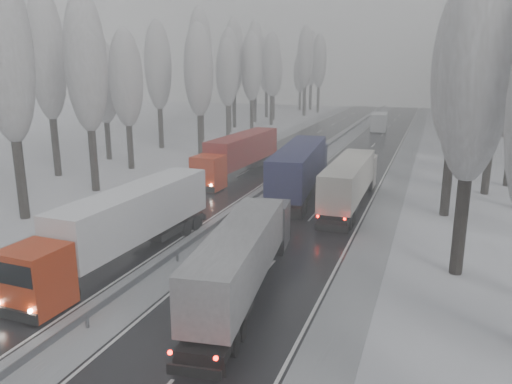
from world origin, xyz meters
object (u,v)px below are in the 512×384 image
Objects in this scene: truck_cream_box at (351,179)px; truck_red_white at (125,221)px; truck_blue_box at (301,166)px; truck_red_red at (239,153)px; truck_grey_tarp at (245,252)px; box_truck_distant at (379,122)px.

truck_red_white is (-10.21, -15.91, 0.10)m from truck_cream_box.
truck_blue_box is 1.09× the size of truck_red_red.
truck_cream_box is at bearing -28.54° from truck_red_red.
truck_grey_tarp is 0.94× the size of truck_cream_box.
truck_red_white is at bearing -81.53° from truck_red_red.
truck_red_white reaches higher than box_truck_distant.
truck_blue_box is at bearing 157.74° from truck_cream_box.
truck_blue_box is 1.16× the size of truck_cream_box.
truck_grey_tarp is at bearing -92.68° from box_truck_distant.
truck_red_red is (-12.59, 7.64, 0.14)m from truck_cream_box.
truck_blue_box is at bearing -33.12° from truck_red_red.
truck_red_white reaches higher than truck_cream_box.
truck_grey_tarp is 0.88× the size of truck_red_red.
truck_red_white is 0.98× the size of truck_red_red.
truck_red_red reaches higher than truck_red_white.
box_truck_distant is at bearing 80.20° from truck_red_red.
box_truck_distant is (-3.25, 49.73, -0.69)m from truck_cream_box.
truck_red_white reaches higher than truck_grey_tarp.
truck_blue_box reaches higher than truck_red_white.
truck_cream_box reaches higher than box_truck_distant.
box_truck_distant is at bearing 83.30° from truck_grey_tarp.
truck_blue_box is 18.63m from truck_red_white.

